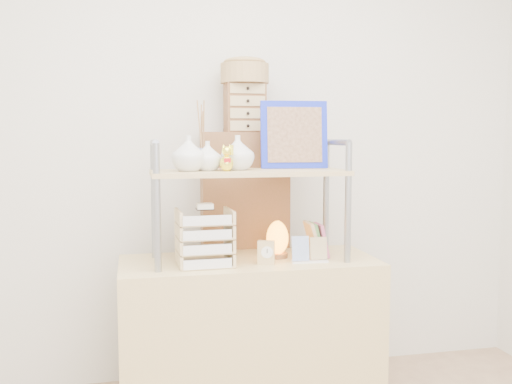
% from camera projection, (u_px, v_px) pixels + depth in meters
% --- Properties ---
extents(room_shell, '(3.42, 3.41, 2.61)m').
position_uv_depth(room_shell, '(301.00, 20.00, 1.80)').
color(room_shell, silver).
rests_on(room_shell, ground).
extents(desk, '(1.20, 0.50, 0.75)m').
position_uv_depth(desk, '(249.00, 337.00, 2.71)').
color(desk, tan).
rests_on(desk, ground).
extents(cabinet, '(0.46, 0.27, 1.35)m').
position_uv_depth(cabinet, '(244.00, 258.00, 3.05)').
color(cabinet, brown).
rests_on(cabinet, ground).
extents(hutch, '(0.90, 0.34, 0.75)m').
position_uv_depth(hutch, '(240.00, 165.00, 2.64)').
color(hutch, gray).
rests_on(hutch, desk).
extents(letter_tray, '(0.24, 0.23, 0.28)m').
position_uv_depth(letter_tray, '(205.00, 241.00, 2.55)').
color(letter_tray, tan).
rests_on(letter_tray, desk).
extents(salt_lamp, '(0.12, 0.11, 0.18)m').
position_uv_depth(salt_lamp, '(277.00, 239.00, 2.72)').
color(salt_lamp, brown).
rests_on(salt_lamp, desk).
extents(desk_clock, '(0.08, 0.06, 0.11)m').
position_uv_depth(desk_clock, '(266.00, 252.00, 2.58)').
color(desk_clock, tan).
rests_on(desk_clock, desk).
extents(postcard_stand, '(0.17, 0.06, 0.12)m').
position_uv_depth(postcard_stand, '(309.00, 255.00, 2.62)').
color(postcard_stand, white).
rests_on(postcard_stand, desk).
extents(drawer_chest, '(0.20, 0.16, 0.25)m').
position_uv_depth(drawer_chest, '(245.00, 108.00, 2.95)').
color(drawer_chest, brown).
rests_on(drawer_chest, cabinet).
extents(woven_basket, '(0.25, 0.25, 0.10)m').
position_uv_depth(woven_basket, '(245.00, 74.00, 2.94)').
color(woven_basket, olive).
rests_on(woven_basket, drawer_chest).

